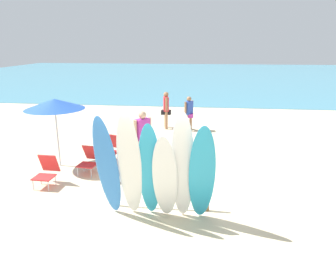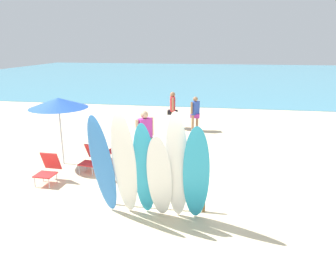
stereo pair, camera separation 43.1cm
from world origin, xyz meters
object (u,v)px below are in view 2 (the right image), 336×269
at_px(beach_umbrella, 58,103).
at_px(surfboard_white_3, 159,178).
at_px(surfboard_rack, 156,189).
at_px(beach_chair_blue, 92,157).
at_px(beachgoer_midbeach, 173,108).
at_px(surfboard_white_1, 125,165).
at_px(surfboard_teal_5, 196,175).
at_px(beachgoer_near_rack, 145,134).
at_px(beach_chair_red, 117,146).
at_px(surfboard_teal_2, 145,171).
at_px(beachgoer_photographing, 195,111).
at_px(surfboard_blue_0, 103,166).
at_px(beach_chair_striped, 48,168).
at_px(surfboard_white_4, 177,168).

bearing_deg(beach_umbrella, surfboard_white_3, -37.80).
distance_m(surfboard_rack, beach_chair_blue, 3.00).
height_order(beachgoer_midbeach, beach_umbrella, beach_umbrella).
bearing_deg(surfboard_white_1, surfboard_rack, 43.96).
relative_size(surfboard_white_1, beach_chair_blue, 3.20).
xyz_separation_m(beachgoer_midbeach, beach_umbrella, (-2.72, -4.92, 1.00)).
height_order(surfboard_white_1, beach_chair_blue, surfboard_white_1).
height_order(surfboard_teal_5, beachgoer_near_rack, surfboard_teal_5).
xyz_separation_m(beachgoer_near_rack, beach_chair_red, (-1.03, 0.36, -0.55)).
distance_m(surfboard_teal_2, beachgoer_photographing, 7.44).
bearing_deg(surfboard_blue_0, beachgoer_midbeach, 93.39).
bearing_deg(beach_chair_striped, beachgoer_midbeach, 71.31).
bearing_deg(beach_chair_striped, beach_umbrella, 104.14).
xyz_separation_m(surfboard_blue_0, beach_chair_striped, (-2.15, 1.49, -0.76)).
xyz_separation_m(surfboard_white_1, surfboard_white_3, (0.72, 0.06, -0.26)).
bearing_deg(beachgoer_midbeach, beach_chair_blue, 151.44).
distance_m(surfboard_teal_2, beach_chair_striped, 3.39).
height_order(beach_chair_red, beach_chair_blue, beach_chair_red).
xyz_separation_m(surfboard_rack, beach_umbrella, (-3.44, 2.30, 1.47)).
bearing_deg(surfboard_blue_0, surfboard_white_1, 7.23).
distance_m(surfboard_white_1, beachgoer_near_rack, 3.28).
distance_m(surfboard_rack, surfboard_teal_5, 1.28).
distance_m(surfboard_white_4, surfboard_teal_5, 0.42).
height_order(surfboard_white_3, beachgoer_midbeach, surfboard_white_3).
relative_size(surfboard_rack, beach_chair_striped, 2.79).
height_order(surfboard_teal_5, beach_umbrella, surfboard_teal_5).
distance_m(beach_chair_blue, beach_umbrella, 1.93).
distance_m(surfboard_teal_5, beachgoer_photographing, 7.53).
bearing_deg(surfboard_teal_2, surfboard_rack, 69.74).
height_order(beach_chair_striped, beach_umbrella, beach_umbrella).
relative_size(surfboard_rack, surfboard_white_3, 1.15).
height_order(surfboard_teal_2, beach_umbrella, surfboard_teal_2).
distance_m(surfboard_white_4, beach_chair_blue, 3.84).
bearing_deg(surfboard_white_1, beach_chair_red, 108.14).
bearing_deg(beachgoer_photographing, surfboard_blue_0, -155.30).
height_order(surfboard_rack, beach_umbrella, beach_umbrella).
bearing_deg(beach_umbrella, beachgoer_near_rack, 8.55).
xyz_separation_m(surfboard_rack, beach_chair_red, (-1.93, 3.04, -0.04)).
height_order(surfboard_white_1, surfboard_white_3, surfboard_white_1).
relative_size(surfboard_teal_5, beach_umbrella, 1.10).
xyz_separation_m(surfboard_blue_0, surfboard_white_3, (1.19, 0.07, -0.21)).
height_order(beachgoer_photographing, beach_chair_blue, beachgoer_photographing).
bearing_deg(surfboard_white_4, surfboard_white_3, 179.80).
height_order(surfboard_blue_0, surfboard_teal_5, surfboard_blue_0).
bearing_deg(beach_chair_red, beach_chair_blue, -89.11).
xyz_separation_m(surfboard_blue_0, surfboard_white_4, (1.56, 0.07, 0.05)).
distance_m(surfboard_white_3, surfboard_white_4, 0.44).
relative_size(surfboard_teal_2, beach_chair_red, 2.78).
distance_m(surfboard_teal_2, beachgoer_midbeach, 7.73).
xyz_separation_m(surfboard_white_1, beach_chair_striped, (-2.62, 1.48, -0.81)).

